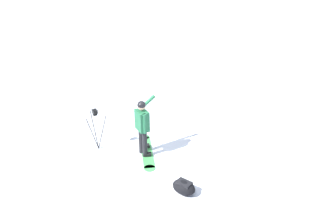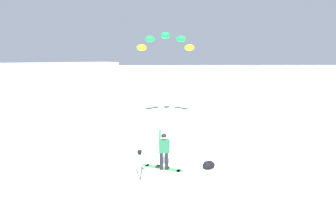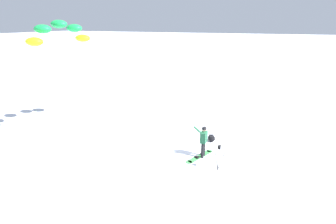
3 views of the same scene
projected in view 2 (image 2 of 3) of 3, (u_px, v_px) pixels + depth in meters
The scene contains 7 objects.
ground_plane at pixel (175, 164), 11.53m from camera, with size 300.00×300.00×0.00m, color white.
snowboarder at pixel (164, 148), 10.80m from camera, with size 0.64×0.47×1.63m.
snowboard at pixel (163, 168), 11.12m from camera, with size 0.94×1.75×0.10m.
traction_kite at pixel (166, 42), 18.00m from camera, with size 1.23×4.08×1.26m.
gear_bag_large at pixel (209, 165), 11.05m from camera, with size 0.58×0.68×0.32m.
camera_tripod at pixel (140, 159), 9.86m from camera, with size 0.55×0.50×1.23m.
distant_ridge at pixel (18, 71), 55.71m from camera, with size 31.25×40.87×3.53m.
Camera 2 is at (-10.78, 0.68, 4.68)m, focal length 27.61 mm.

